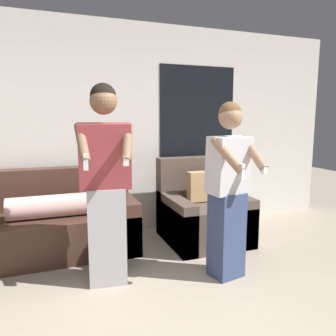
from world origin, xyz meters
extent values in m
cube|color=silver|center=(0.00, 2.61, 1.35)|extent=(6.75, 0.06, 2.70)
cube|color=black|center=(1.29, 2.57, 1.55)|extent=(1.10, 0.01, 1.30)
cube|color=#472D23|center=(-0.64, 2.09, 0.22)|extent=(1.74, 0.88, 0.45)
cube|color=#472D23|center=(-0.64, 2.42, 0.68)|extent=(1.74, 0.22, 0.47)
cube|color=#472D23|center=(0.09, 2.09, 0.29)|extent=(0.28, 0.88, 0.59)
cylinder|color=beige|center=(-0.64, 1.98, 0.57)|extent=(0.95, 0.24, 0.24)
cube|color=brown|center=(1.07, 1.87, 0.24)|extent=(0.93, 0.93, 0.48)
cube|color=brown|center=(1.07, 2.24, 0.74)|extent=(0.93, 0.20, 0.52)
cube|color=brown|center=(0.69, 1.87, 0.29)|extent=(0.18, 0.93, 0.58)
cube|color=brown|center=(1.45, 1.87, 0.29)|extent=(0.18, 0.93, 0.58)
cube|color=tan|center=(1.07, 1.94, 0.67)|extent=(0.36, 0.14, 0.36)
cube|color=#B2B2B7|center=(-0.21, 1.25, 0.44)|extent=(0.36, 0.28, 0.88)
cube|color=#99383D|center=(-0.21, 1.24, 1.17)|extent=(0.47, 0.31, 0.58)
sphere|color=brown|center=(-0.22, 1.23, 1.64)|extent=(0.23, 0.23, 0.23)
sphere|color=black|center=(-0.22, 1.24, 1.68)|extent=(0.22, 0.22, 0.22)
cylinder|color=brown|center=(-0.41, 1.11, 1.29)|extent=(0.10, 0.36, 0.33)
cube|color=white|center=(-0.41, 0.96, 1.16)|extent=(0.04, 0.04, 0.13)
cylinder|color=brown|center=(-0.05, 1.07, 1.29)|extent=(0.19, 0.36, 0.33)
cube|color=white|center=(-0.10, 0.92, 1.16)|extent=(0.05, 0.04, 0.08)
cube|color=#384770|center=(0.86, 0.98, 0.40)|extent=(0.33, 0.29, 0.81)
cube|color=silver|center=(0.86, 0.98, 1.07)|extent=(0.42, 0.31, 0.53)
sphere|color=#A37A5B|center=(0.87, 0.97, 1.50)|extent=(0.21, 0.21, 0.21)
sphere|color=brown|center=(0.87, 0.98, 1.54)|extent=(0.20, 0.20, 0.20)
cylinder|color=#A37A5B|center=(0.74, 0.80, 1.18)|extent=(0.20, 0.36, 0.31)
cube|color=white|center=(0.80, 0.66, 1.06)|extent=(0.04, 0.04, 0.13)
cylinder|color=#A37A5B|center=(1.05, 0.86, 1.18)|extent=(0.10, 0.36, 0.31)
cube|color=white|center=(1.06, 0.71, 1.06)|extent=(0.05, 0.04, 0.08)
camera|label=1|loc=(-0.67, -1.61, 1.49)|focal=35.00mm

